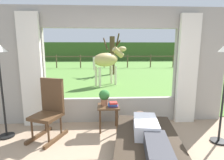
{
  "coord_description": "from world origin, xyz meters",
  "views": [
    {
      "loc": [
        -0.2,
        -1.74,
        1.68
      ],
      "look_at": [
        0.0,
        1.8,
        1.05
      ],
      "focal_mm": 28.88,
      "sensor_mm": 36.0,
      "label": 1
    }
  ],
  "objects_px": {
    "pasture_tree": "(112,55)",
    "recliner_sofa": "(147,151)",
    "potted_plant": "(104,96)",
    "book_stack": "(113,104)",
    "side_table": "(108,110)",
    "rocking_chair": "(49,109)",
    "reclining_person": "(149,133)",
    "horse": "(107,60)"
  },
  "relations": [
    {
      "from": "recliner_sofa",
      "to": "side_table",
      "type": "bearing_deg",
      "value": 121.97
    },
    {
      "from": "recliner_sofa",
      "to": "rocking_chair",
      "type": "distance_m",
      "value": 1.93
    },
    {
      "from": "rocking_chair",
      "to": "side_table",
      "type": "xyz_separation_m",
      "value": [
        1.12,
        0.22,
        -0.12
      ]
    },
    {
      "from": "book_stack",
      "to": "horse",
      "type": "bearing_deg",
      "value": 89.62
    },
    {
      "from": "rocking_chair",
      "to": "horse",
      "type": "height_order",
      "value": "horse"
    },
    {
      "from": "reclining_person",
      "to": "book_stack",
      "type": "xyz_separation_m",
      "value": [
        -0.43,
        1.17,
        0.04
      ]
    },
    {
      "from": "reclining_person",
      "to": "side_table",
      "type": "bearing_deg",
      "value": 121.12
    },
    {
      "from": "book_stack",
      "to": "pasture_tree",
      "type": "bearing_deg",
      "value": 86.82
    },
    {
      "from": "pasture_tree",
      "to": "recliner_sofa",
      "type": "bearing_deg",
      "value": -90.09
    },
    {
      "from": "recliner_sofa",
      "to": "horse",
      "type": "bearing_deg",
      "value": 102.32
    },
    {
      "from": "book_stack",
      "to": "pasture_tree",
      "type": "height_order",
      "value": "pasture_tree"
    },
    {
      "from": "recliner_sofa",
      "to": "potted_plant",
      "type": "relative_size",
      "value": 5.66
    },
    {
      "from": "rocking_chair",
      "to": "side_table",
      "type": "height_order",
      "value": "rocking_chair"
    },
    {
      "from": "rocking_chair",
      "to": "pasture_tree",
      "type": "bearing_deg",
      "value": 101.27
    },
    {
      "from": "rocking_chair",
      "to": "book_stack",
      "type": "relative_size",
      "value": 5.14
    },
    {
      "from": "pasture_tree",
      "to": "book_stack",
      "type": "bearing_deg",
      "value": -93.18
    },
    {
      "from": "rocking_chair",
      "to": "pasture_tree",
      "type": "distance_m",
      "value": 8.27
    },
    {
      "from": "recliner_sofa",
      "to": "book_stack",
      "type": "bearing_deg",
      "value": 119.08
    },
    {
      "from": "book_stack",
      "to": "horse",
      "type": "height_order",
      "value": "horse"
    },
    {
      "from": "book_stack",
      "to": "horse",
      "type": "relative_size",
      "value": 0.13
    },
    {
      "from": "reclining_person",
      "to": "horse",
      "type": "xyz_separation_m",
      "value": [
        -0.39,
        5.74,
        0.63
      ]
    },
    {
      "from": "potted_plant",
      "to": "recliner_sofa",
      "type": "bearing_deg",
      "value": -64.34
    },
    {
      "from": "side_table",
      "to": "pasture_tree",
      "type": "relative_size",
      "value": 0.2
    },
    {
      "from": "side_table",
      "to": "pasture_tree",
      "type": "height_order",
      "value": "pasture_tree"
    },
    {
      "from": "reclining_person",
      "to": "book_stack",
      "type": "distance_m",
      "value": 1.25
    },
    {
      "from": "side_table",
      "to": "horse",
      "type": "height_order",
      "value": "horse"
    },
    {
      "from": "horse",
      "to": "reclining_person",
      "type": "bearing_deg",
      "value": -28.38
    },
    {
      "from": "rocking_chair",
      "to": "horse",
      "type": "relative_size",
      "value": 0.65
    },
    {
      "from": "reclining_person",
      "to": "pasture_tree",
      "type": "bearing_deg",
      "value": 98.26
    },
    {
      "from": "reclining_person",
      "to": "potted_plant",
      "type": "height_order",
      "value": "potted_plant"
    },
    {
      "from": "potted_plant",
      "to": "horse",
      "type": "xyz_separation_m",
      "value": [
        0.2,
        4.45,
        0.45
      ]
    },
    {
      "from": "potted_plant",
      "to": "book_stack",
      "type": "relative_size",
      "value": 1.47
    },
    {
      "from": "horse",
      "to": "pasture_tree",
      "type": "xyz_separation_m",
      "value": [
        0.41,
        3.34,
        0.12
      ]
    },
    {
      "from": "recliner_sofa",
      "to": "reclining_person",
      "type": "distance_m",
      "value": 0.31
    },
    {
      "from": "horse",
      "to": "pasture_tree",
      "type": "relative_size",
      "value": 0.68
    },
    {
      "from": "potted_plant",
      "to": "book_stack",
      "type": "xyz_separation_m",
      "value": [
        0.17,
        -0.12,
        -0.14
      ]
    },
    {
      "from": "side_table",
      "to": "potted_plant",
      "type": "xyz_separation_m",
      "value": [
        -0.08,
        0.06,
        0.28
      ]
    },
    {
      "from": "recliner_sofa",
      "to": "reclining_person",
      "type": "bearing_deg",
      "value": -81.65
    },
    {
      "from": "reclining_person",
      "to": "book_stack",
      "type": "relative_size",
      "value": 6.6
    },
    {
      "from": "side_table",
      "to": "recliner_sofa",
      "type": "bearing_deg",
      "value": -66.38
    },
    {
      "from": "reclining_person",
      "to": "horse",
      "type": "relative_size",
      "value": 0.83
    },
    {
      "from": "side_table",
      "to": "horse",
      "type": "distance_m",
      "value": 4.57
    }
  ]
}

